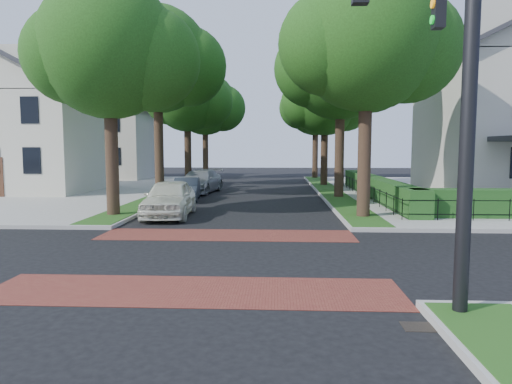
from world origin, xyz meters
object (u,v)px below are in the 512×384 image
(parked_car_front, at_px, (169,198))
(parked_car_rear, at_px, (200,181))
(parked_car_middle, at_px, (187,189))
(traffic_signal, at_px, (454,56))

(parked_car_front, relative_size, parked_car_rear, 0.90)
(parked_car_middle, height_order, parked_car_rear, parked_car_rear)
(parked_car_front, xyz_separation_m, parked_car_rear, (-0.52, 11.03, -0.05))
(traffic_signal, distance_m, parked_car_front, 14.81)
(traffic_signal, bearing_deg, parked_car_front, 123.88)
(parked_car_front, relative_size, parked_car_middle, 1.22)
(traffic_signal, relative_size, parked_car_front, 1.61)
(parked_car_front, bearing_deg, parked_car_middle, 91.38)
(parked_car_front, height_order, parked_car_middle, parked_car_front)
(parked_car_middle, bearing_deg, parked_car_rear, 83.28)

